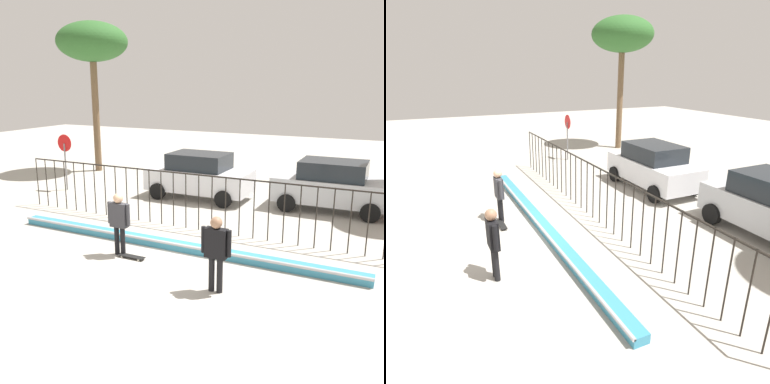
# 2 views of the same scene
# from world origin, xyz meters

# --- Properties ---
(ground_plane) EXTENTS (60.00, 60.00, 0.00)m
(ground_plane) POSITION_xyz_m (0.00, 0.00, 0.00)
(ground_plane) COLOR #ADA89E
(bowl_coping_ledge) EXTENTS (11.00, 0.40, 0.27)m
(bowl_coping_ledge) POSITION_xyz_m (0.00, 1.07, 0.12)
(bowl_coping_ledge) COLOR teal
(bowl_coping_ledge) RESTS_ON ground
(perimeter_fence) EXTENTS (14.04, 0.04, 1.86)m
(perimeter_fence) POSITION_xyz_m (-0.00, 2.92, 1.14)
(perimeter_fence) COLOR black
(perimeter_fence) RESTS_ON ground
(skateboarder) EXTENTS (0.72, 0.27, 1.78)m
(skateboarder) POSITION_xyz_m (-1.07, 0.02, 1.07)
(skateboarder) COLOR black
(skateboarder) RESTS_ON ground
(skateboard) EXTENTS (0.80, 0.20, 0.07)m
(skateboard) POSITION_xyz_m (-0.63, -0.07, 0.06)
(skateboard) COLOR black
(skateboard) RESTS_ON ground
(camera_operator) EXTENTS (0.73, 0.27, 1.81)m
(camera_operator) POSITION_xyz_m (2.21, -0.85, 1.09)
(camera_operator) COLOR black
(camera_operator) RESTS_ON ground
(parked_car_white) EXTENTS (4.30, 2.12, 1.90)m
(parked_car_white) POSITION_xyz_m (-1.71, 6.63, 0.97)
(parked_car_white) COLOR silver
(parked_car_white) RESTS_ON ground
(stop_sign) EXTENTS (0.76, 0.07, 2.50)m
(stop_sign) POSITION_xyz_m (-7.70, 5.31, 1.62)
(stop_sign) COLOR slate
(stop_sign) RESTS_ON ground
(palm_tree_short) EXTENTS (3.67, 3.67, 7.78)m
(palm_tree_short) POSITION_xyz_m (-9.23, 9.56, 6.66)
(palm_tree_short) COLOR brown
(palm_tree_short) RESTS_ON ground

